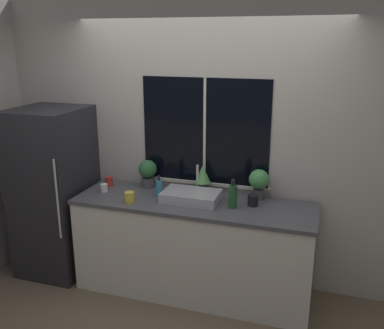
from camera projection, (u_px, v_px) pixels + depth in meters
ground_plane at (182, 309)px, 3.81m from camera, size 14.00×14.00×0.00m
wall_back at (206, 144)px, 4.07m from camera, size 8.00×0.09×2.70m
wall_left at (66, 118)px, 5.41m from camera, size 0.06×7.00×2.70m
counter at (193, 247)px, 3.97m from camera, size 2.19×0.66×0.91m
refrigerator at (54, 191)px, 4.30m from camera, size 0.65×0.73×1.68m
sink at (191, 196)px, 3.86m from camera, size 0.51×0.37×0.29m
potted_plant_left at (148, 172)px, 4.19m from camera, size 0.18×0.18×0.28m
potted_plant_center at (203, 177)px, 4.02m from camera, size 0.15×0.15×0.27m
potted_plant_right at (259, 181)px, 3.86m from camera, size 0.18×0.18×0.28m
soap_bottle at (159, 188)px, 3.95m from camera, size 0.06×0.06×0.20m
bottle_tall at (233, 196)px, 3.69m from camera, size 0.08×0.08×0.26m
mug_yellow at (130, 197)px, 3.82m from camera, size 0.09×0.09×0.10m
mug_white at (104, 188)px, 4.09m from camera, size 0.07×0.07×0.08m
mug_red at (109, 181)px, 4.26m from camera, size 0.08×0.08×0.09m
mug_black at (253, 200)px, 3.75m from camera, size 0.09×0.09×0.10m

